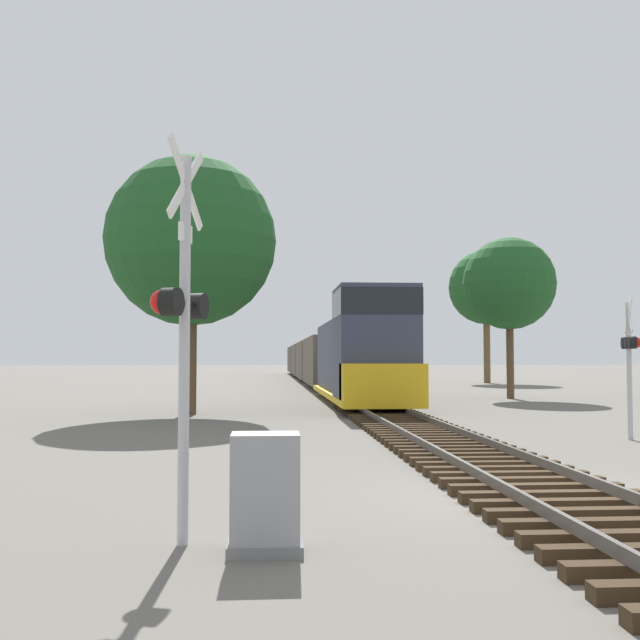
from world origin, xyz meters
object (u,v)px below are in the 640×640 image
(tree_deep_background, at_px, (486,288))
(crossing_signal_far, at_px, (630,350))
(freight_train, at_px, (317,360))
(tree_far_right, at_px, (191,241))
(relay_cabinet, at_px, (265,494))
(tree_mid_background, at_px, (509,284))
(crossing_signal_near, at_px, (182,315))

(tree_deep_background, bearing_deg, crossing_signal_far, -101.90)
(freight_train, xyz_separation_m, tree_far_right, (-6.72, -32.91, 4.38))
(freight_train, relative_size, tree_deep_background, 6.86)
(freight_train, relative_size, relay_cabinet, 59.99)
(freight_train, distance_m, crossing_signal_far, 42.31)
(tree_far_right, bearing_deg, crossing_signal_far, -37.86)
(tree_far_right, xyz_separation_m, tree_deep_background, (20.40, 32.16, 1.49))
(crossing_signal_far, relative_size, relay_cabinet, 2.88)
(freight_train, xyz_separation_m, tree_deep_background, (13.67, -0.75, 5.87))
(tree_mid_background, bearing_deg, crossing_signal_near, -114.72)
(relay_cabinet, xyz_separation_m, tree_far_right, (-2.75, 19.14, 5.61))
(crossing_signal_near, distance_m, relay_cabinet, 2.12)
(crossing_signal_near, bearing_deg, freight_train, -168.14)
(crossing_signal_near, height_order, tree_far_right, tree_far_right)
(crossing_signal_near, bearing_deg, tree_far_right, -157.12)
(relay_cabinet, relative_size, tree_far_right, 0.13)
(freight_train, height_order, crossing_signal_near, freight_train)
(relay_cabinet, xyz_separation_m, tree_mid_background, (12.02, 28.50, 5.09))
(relay_cabinet, distance_m, tree_far_right, 20.13)
(crossing_signal_far, height_order, tree_deep_background, tree_deep_background)
(tree_far_right, bearing_deg, freight_train, 78.45)
(tree_deep_background, bearing_deg, crossing_signal_near, -110.04)
(freight_train, distance_m, tree_far_right, 33.88)
(relay_cabinet, xyz_separation_m, tree_deep_background, (17.65, 51.30, 7.10))
(crossing_signal_far, distance_m, tree_mid_background, 19.04)
(crossing_signal_near, bearing_deg, relay_cabinet, 83.04)
(freight_train, bearing_deg, tree_deep_background, -3.15)
(crossing_signal_near, bearing_deg, tree_mid_background, 172.55)
(crossing_signal_near, xyz_separation_m, tree_far_right, (-1.84, 18.73, 3.73))
(tree_mid_background, height_order, tree_deep_background, tree_deep_background)
(tree_mid_background, bearing_deg, freight_train, 108.87)
(freight_train, xyz_separation_m, tree_mid_background, (8.05, -23.55, 3.86))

